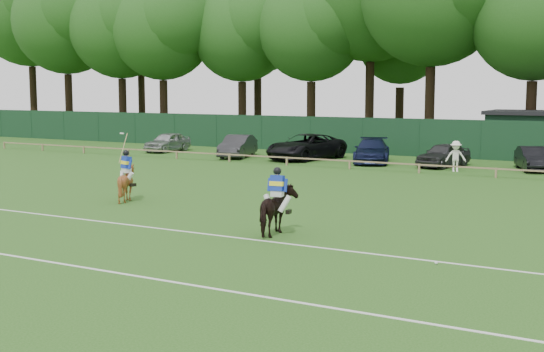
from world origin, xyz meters
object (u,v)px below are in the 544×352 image
Objects in this scene: horse_dark at (277,211)px; sedan_silver at (168,142)px; sedan_navy at (372,151)px; hatch_grey at (443,155)px; polo_ball at (436,263)px; estate_black at (533,159)px; suv_black at (306,147)px; sedan_grey at (238,146)px; spectator_left at (456,156)px; horse_chestnut at (127,183)px.

sedan_silver is at bearing -55.67° from horse_dark.
hatch_grey is (4.44, -0.16, -0.03)m from sedan_navy.
sedan_silver is at bearing 138.82° from polo_ball.
estate_black is (9.25, 0.46, -0.07)m from sedan_navy.
horse_dark is 0.36× the size of sedan_navy.
suv_black is at bearing 123.82° from polo_ball.
polo_ball is (6.54, -22.93, -0.65)m from hatch_grey.
suv_black is at bearing -4.51° from sedan_grey.
sedan_navy is at bearing -9.01° from sedan_grey.
spectator_left is (0.10, 19.61, 0.07)m from horse_dark.
sedan_grey is 18.23m from estate_black.
sedan_silver is at bearing 160.71° from sedan_navy.
horse_chestnut is at bearing -57.96° from sedan_silver.
sedan_grey is 8.98m from sedan_navy.
hatch_grey is (13.36, 0.89, -0.03)m from sedan_grey.
sedan_silver is 19.96m from hatch_grey.
sedan_navy is 55.43× the size of polo_ball.
estate_black is 4.44m from spectator_left.
spectator_left is at bearing -45.05° from hatch_grey.
suv_black reaches higher than horse_dark.
estate_black is at bearing -108.85° from horse_dark.
horse_chestnut reaches higher than sedan_silver.
sedan_silver is 1.02× the size of estate_black.
horse_chestnut is 18.77m from spectator_left.
horse_dark is at bearing -53.30° from suv_black.
spectator_left is at bearing -163.88° from estate_black.
hatch_grey is at bearing 11.90° from suv_black.
hatch_grey is 2.44× the size of spectator_left.
sedan_grey is at bearing -162.83° from hatch_grey.
horse_chestnut reaches higher than sedan_grey.
horse_chestnut is 0.29× the size of sedan_navy.
horse_chestnut is 0.33× the size of sedan_grey.
spectator_left reaches higher than sedan_grey.
sedan_navy is at bearing -1.86° from sedan_silver.
hatch_grey is at bearing -96.50° from horse_dark.
polo_ball is (13.89, -4.20, -0.68)m from horse_chestnut.
suv_black reaches higher than sedan_navy.
horse_chestnut is 0.36× the size of hatch_grey.
horse_dark is at bearing -179.61° from horse_chestnut.
sedan_navy is 1.26× the size of estate_black.
hatch_grey is 4.85m from estate_black.
polo_ball is (26.50, -23.18, -0.65)m from sedan_silver.
sedan_grey is at bearing 132.08° from polo_ball.
horse_chestnut is 19.12m from sedan_navy.
sedan_silver is 15.51m from sedan_navy.
horse_chestnut is 0.36× the size of sedan_silver.
sedan_grey is 0.76× the size of suv_black.
sedan_navy is at bearing 13.96° from suv_black.
spectator_left is (5.71, -2.23, 0.11)m from sedan_navy.
hatch_grey is (-1.17, 21.68, -0.07)m from horse_dark.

